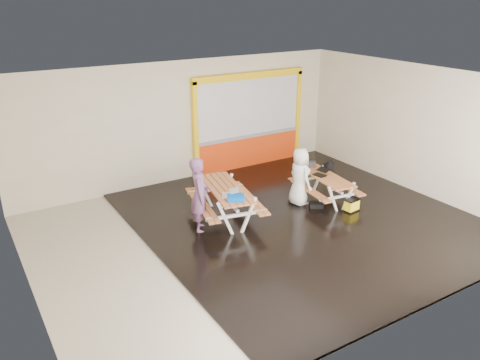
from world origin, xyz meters
TOP-DOWN VIEW (x-y plane):
  - room at (0.00, 0.00)m, footprint 10.02×8.02m
  - deck at (1.25, 0.00)m, footprint 7.50×7.98m
  - kiosk at (2.20, 3.93)m, footprint 3.88×0.16m
  - picnic_table_left at (-0.38, 0.95)m, footprint 1.87×2.41m
  - picnic_table_right at (2.42, 0.52)m, footprint 1.47×1.98m
  - person_left at (-1.16, 0.79)m, footprint 0.68×0.78m
  - person_right at (1.73, 0.76)m, footprint 0.52×0.77m
  - laptop_left at (-0.54, 0.47)m, footprint 0.50×0.49m
  - laptop_right at (2.36, 0.66)m, footprint 0.42×0.39m
  - blue_pouch at (-0.54, 0.20)m, footprint 0.46×0.42m
  - toolbox at (2.49, 1.32)m, footprint 0.40×0.32m
  - backpack at (2.99, 1.06)m, footprint 0.25×0.16m
  - dark_case at (1.94, 0.30)m, footprint 0.43×0.40m
  - fluke_bag at (2.55, -0.35)m, footprint 0.40×0.29m

SIDE VIEW (x-z plane):
  - deck at x=1.25m, z-range 0.00..0.05m
  - dark_case at x=1.94m, z-range 0.05..0.18m
  - fluke_bag at x=2.55m, z-range 0.04..0.36m
  - picnic_table_right at x=2.42m, z-range 0.20..0.93m
  - picnic_table_left at x=-0.38m, z-range 0.23..1.09m
  - backpack at x=2.99m, z-range 0.46..0.89m
  - person_right at x=1.73m, z-range 0.00..1.55m
  - laptop_right at x=2.36m, z-range 0.71..0.87m
  - toolbox at x=2.49m, z-range 0.72..0.93m
  - person_left at x=-1.16m, z-range 0.00..1.80m
  - laptop_left at x=-0.54m, z-range 0.83..1.00m
  - blue_pouch at x=-0.54m, z-range 0.86..0.97m
  - kiosk at x=2.20m, z-range -0.06..2.94m
  - room at x=0.00m, z-range -0.01..3.51m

